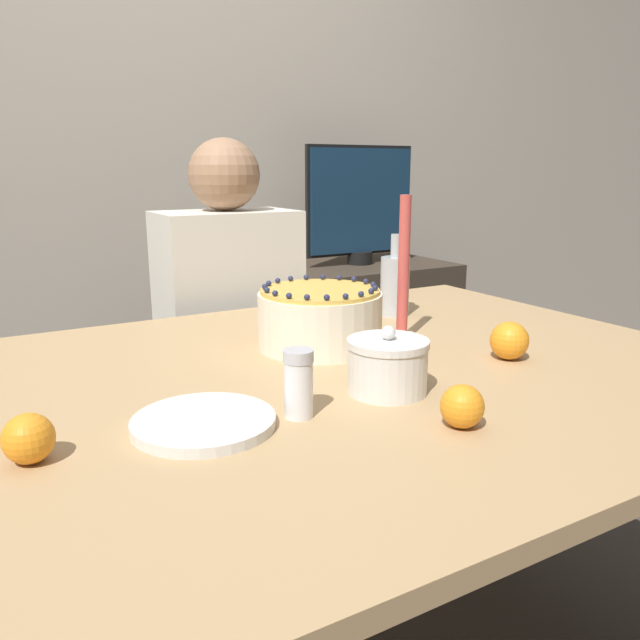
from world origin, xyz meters
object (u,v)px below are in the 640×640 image
Objects in this scene: bottle at (395,285)px; person_man_blue_shirt at (231,365)px; cake at (320,318)px; sugar_bowl at (387,366)px; tv_monitor at (360,204)px; candle at (403,282)px; sugar_shaker at (299,383)px.

person_man_blue_shirt is (-0.27, 0.46, -0.30)m from bottle.
person_man_blue_shirt reaches higher than cake.
person_man_blue_shirt is at bearing 86.17° from cake.
bottle is (0.35, 0.45, 0.03)m from sugar_bowl.
person_man_blue_shirt is (0.04, 0.62, -0.28)m from cake.
tv_monitor is (0.74, 0.97, 0.17)m from cake.
sugar_bowl is (-0.04, -0.30, -0.02)m from cake.
tv_monitor reaches higher than sugar_bowl.
candle is 0.26× the size of person_man_blue_shirt.
candle is 0.25m from bottle.
sugar_shaker is 0.22× the size of tv_monitor.
sugar_shaker is 1.61m from tv_monitor.
candle is 1.51× the size of bottle.
person_man_blue_shirt is 2.50× the size of tv_monitor.
candle is at bearing -14.87° from cake.
bottle is at bearing 41.59° from sugar_shaker.
bottle is (0.31, 0.16, 0.02)m from cake.
cake is at bearing 55.08° from sugar_shaker.
candle is at bearing -119.04° from tv_monitor.
tv_monitor reaches higher than cake.
candle is (0.18, -0.05, 0.07)m from cake.
candle reaches higher than sugar_bowl.
sugar_shaker is 0.71m from bottle.
person_man_blue_shirt is at bearing 120.35° from bottle.
cake reaches higher than sugar_bowl.
tv_monitor is at bearing 60.96° from candle.
person_man_blue_shirt reaches higher than bottle.
cake is 0.35m from bottle.
person_man_blue_shirt reaches higher than sugar_bowl.
candle reaches higher than cake.
sugar_shaker is 0.49m from candle.
candle is at bearing 101.71° from person_man_blue_shirt.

